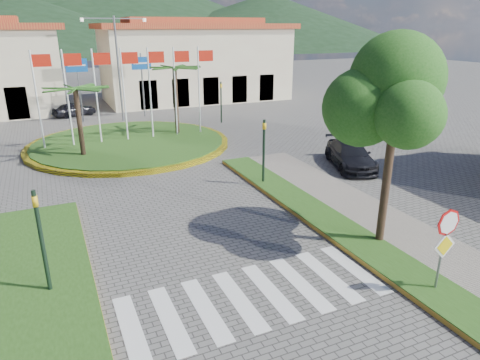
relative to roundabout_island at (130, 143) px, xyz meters
name	(u,v)px	position (x,y,z in m)	size (l,w,h in m)	color
sidewalk_right	(462,281)	(6.00, -20.00, -0.10)	(4.00, 28.00, 0.15)	gray
verge_right	(432,291)	(4.80, -20.00, -0.09)	(1.60, 28.00, 0.18)	#264B15
crosswalk	(252,296)	(0.00, -18.00, -0.17)	(8.00, 3.00, 0.01)	silver
roundabout_island	(130,143)	(0.00, 0.00, 0.00)	(12.70, 12.70, 6.00)	yellow
stop_sign	(445,238)	(4.90, -20.04, 1.61)	(0.80, 0.11, 2.65)	slate
deciduous_tree	(397,96)	(5.50, -17.00, 5.00)	(3.60, 3.60, 6.80)	black
traffic_light_left	(41,233)	(-5.20, -15.50, 1.77)	(0.15, 0.18, 3.20)	black
traffic_light_right	(264,146)	(4.50, -10.00, 1.77)	(0.15, 0.18, 3.20)	black
traffic_light_far	(221,98)	(8.00, 4.00, 1.77)	(0.18, 0.15, 3.20)	black
direction_sign_west	(78,77)	(-2.00, 8.97, 3.35)	(1.60, 0.14, 5.20)	slate
direction_sign_east	(142,74)	(3.00, 8.97, 3.35)	(1.60, 0.14, 5.20)	slate
street_lamp_centre	(118,64)	(1.00, 8.00, 4.32)	(4.80, 0.16, 8.00)	slate
building_right	(195,61)	(10.00, 16.00, 3.73)	(19.08, 9.54, 8.05)	beige
hill_far_mid	(93,2)	(15.00, 138.00, 14.82)	(180.00, 180.00, 30.00)	black
hill_far_east	(268,21)	(70.00, 113.00, 8.82)	(120.00, 120.00, 18.00)	black
hill_near_back	(11,23)	(-10.00, 108.00, 7.82)	(110.00, 110.00, 16.00)	black
car_dark_a	(74,109)	(-2.45, 11.62, 0.42)	(1.41, 3.51, 1.19)	black
car_dark_b	(138,103)	(3.17, 12.40, 0.43)	(1.28, 3.67, 1.21)	black
car_side_right	(350,155)	(10.09, -9.46, 0.50)	(1.88, 4.63, 1.34)	black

